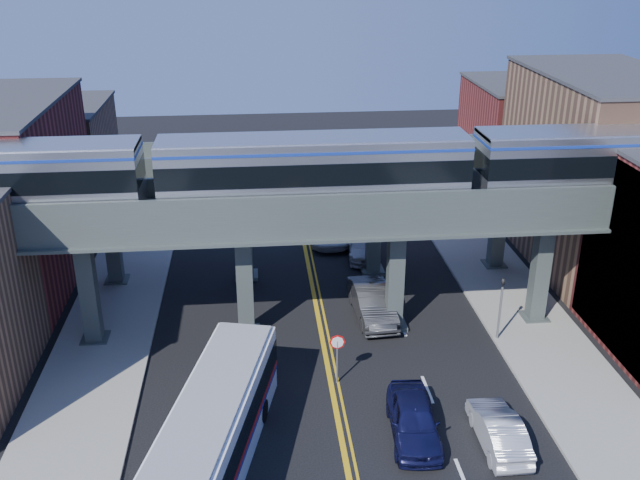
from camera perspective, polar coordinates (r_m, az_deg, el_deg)
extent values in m
plane|color=black|center=(32.52, 1.47, -14.32)|extent=(120.00, 120.00, 0.00)
cube|color=gray|center=(41.51, -16.33, -6.22)|extent=(5.00, 70.00, 0.16)
cube|color=gray|center=(43.29, 15.17, -4.81)|extent=(5.00, 70.00, 0.16)
cube|color=#845C44|center=(58.84, -20.40, 6.12)|extent=(8.00, 10.00, 8.00)
cube|color=#845C44|center=(48.94, 21.27, 5.19)|extent=(8.00, 14.00, 12.00)
cube|color=maroon|center=(60.74, 15.84, 7.69)|extent=(8.00, 10.00, 9.00)
cube|color=#2AB4B7|center=(37.69, 23.32, -2.38)|extent=(0.10, 9.50, 9.50)
cube|color=#424D49|center=(38.56, -18.03, -3.88)|extent=(0.85, 0.85, 6.00)
cube|color=#424D49|center=(37.57, -6.04, -3.52)|extent=(0.85, 0.85, 6.00)
cube|color=#424D49|center=(38.26, 6.04, -3.01)|extent=(0.85, 0.85, 6.00)
cube|color=#424D49|center=(40.55, 17.20, -2.41)|extent=(0.85, 0.85, 6.00)
cube|color=#434C48|center=(36.21, 0.06, 1.97)|extent=(52.00, 3.60, 1.40)
cube|color=#424D49|center=(44.79, -16.31, 0.16)|extent=(0.85, 0.85, 6.00)
cube|color=#424D49|center=(43.94, -6.03, 0.56)|extent=(0.85, 0.85, 6.00)
cube|color=#424D49|center=(44.54, 4.31, 0.94)|extent=(0.85, 0.85, 6.00)
cube|color=#424D49|center=(46.52, 14.07, 1.27)|extent=(0.85, 0.85, 6.00)
cube|color=#434C48|center=(42.79, -0.85, 5.34)|extent=(52.00, 3.60, 1.40)
cube|color=black|center=(36.70, -18.12, 2.45)|extent=(2.20, 2.20, 0.25)
cube|color=black|center=(35.82, -8.28, 2.89)|extent=(2.20, 2.20, 0.25)
cube|color=black|center=(36.61, 7.14, 3.40)|extent=(2.20, 2.20, 0.25)
cube|color=silver|center=(35.34, -0.49, 5.81)|extent=(15.22, 2.90, 3.20)
cube|color=black|center=(35.30, -0.50, 6.04)|extent=(15.24, 2.96, 1.10)
cube|color=black|center=(38.45, 16.34, 3.59)|extent=(2.20, 2.20, 0.25)
cube|color=silver|center=(40.00, 23.16, 6.00)|extent=(15.22, 2.90, 3.20)
cube|color=black|center=(39.96, 23.19, 6.21)|extent=(15.24, 2.96, 1.10)
cylinder|color=slate|center=(34.32, 1.38, -9.73)|extent=(0.09, 0.09, 2.30)
cylinder|color=red|center=(33.74, 1.40, -8.16)|extent=(0.76, 0.04, 0.76)
cylinder|color=slate|center=(38.54, 14.17, -5.78)|extent=(0.12, 0.12, 3.20)
imported|color=black|center=(37.61, 14.47, -3.04)|extent=(0.15, 0.18, 0.90)
cube|color=white|center=(29.31, -8.67, -15.49)|extent=(5.53, 12.72, 3.21)
cube|color=black|center=(29.05, -8.72, -14.85)|extent=(5.60, 12.77, 1.09)
cube|color=#B21419|center=(29.50, -8.64, -15.96)|extent=(5.59, 12.77, 0.19)
cylinder|color=black|center=(32.61, -6.83, -13.25)|extent=(2.96, 1.66, 1.04)
imported|color=#0F1139|center=(31.48, 7.51, -14.04)|extent=(2.35, 5.12, 1.70)
imported|color=#2A2A2C|center=(40.08, 4.21, -5.02)|extent=(2.23, 5.61, 1.81)
imported|color=silver|center=(50.10, 0.72, 0.85)|extent=(2.86, 5.75, 1.57)
imported|color=#B0AFB4|center=(47.79, 3.45, -0.39)|extent=(2.43, 5.19, 1.46)
imported|color=#BCBDC1|center=(31.74, 14.10, -14.52)|extent=(1.62, 4.56, 1.50)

